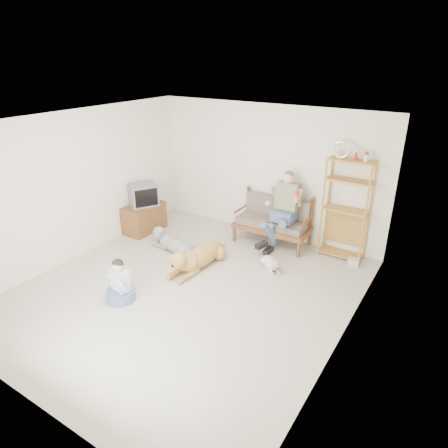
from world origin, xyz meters
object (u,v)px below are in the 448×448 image
Objects in this scene: tv_stand at (144,218)px; golden_retriever at (197,257)px; loveseat at (274,220)px; etagere at (346,209)px.

tv_stand is 2.05m from golden_retriever.
loveseat is at bearing 22.81° from tv_stand.
etagere is at bearing 45.81° from golden_retriever.
etagere is at bearing 3.85° from loveseat.
loveseat is 0.91× the size of golden_retriever.
etagere is 2.86m from golden_retriever.
loveseat is at bearing -174.16° from etagere.
golden_retriever is (-0.68, -1.71, -0.28)m from loveseat.
etagere is at bearing 17.77° from tv_stand.
etagere is (1.36, 0.14, 0.48)m from loveseat.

